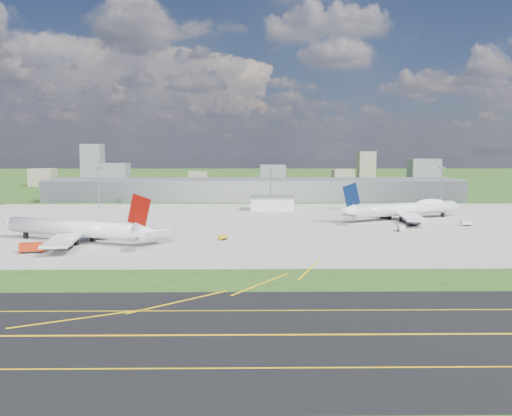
{
  "coord_description": "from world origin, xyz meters",
  "views": [
    {
      "loc": [
        -3.22,
        -203.82,
        35.64
      ],
      "look_at": [
        -0.42,
        31.3,
        9.0
      ],
      "focal_mm": 35.0,
      "sensor_mm": 36.0,
      "label": 1
    }
  ],
  "objects_px": {
    "airliner_red_twin": "(77,229)",
    "fire_truck": "(32,248)",
    "van_white_far": "(466,223)",
    "tug_yellow": "(223,238)",
    "airliner_blue_quad": "(405,209)",
    "van_white_near": "(401,228)"
  },
  "relations": [
    {
      "from": "fire_truck",
      "to": "van_white_far",
      "type": "bearing_deg",
      "value": 8.14
    },
    {
      "from": "tug_yellow",
      "to": "fire_truck",
      "type": "bearing_deg",
      "value": 149.67
    },
    {
      "from": "airliner_blue_quad",
      "to": "tug_yellow",
      "type": "xyz_separation_m",
      "value": [
        -92.47,
        -59.0,
        -4.72
      ]
    },
    {
      "from": "airliner_red_twin",
      "to": "tug_yellow",
      "type": "relative_size",
      "value": 16.87
    },
    {
      "from": "fire_truck",
      "to": "tug_yellow",
      "type": "distance_m",
      "value": 70.63
    },
    {
      "from": "van_white_near",
      "to": "van_white_far",
      "type": "bearing_deg",
      "value": -60.48
    },
    {
      "from": "van_white_near",
      "to": "airliner_red_twin",
      "type": "bearing_deg",
      "value": 106.44
    },
    {
      "from": "airliner_blue_quad",
      "to": "van_white_far",
      "type": "relative_size",
      "value": 14.53
    },
    {
      "from": "airliner_blue_quad",
      "to": "tug_yellow",
      "type": "distance_m",
      "value": 109.79
    },
    {
      "from": "airliner_blue_quad",
      "to": "fire_truck",
      "type": "relative_size",
      "value": 8.69
    },
    {
      "from": "airliner_blue_quad",
      "to": "van_white_far",
      "type": "bearing_deg",
      "value": -67.81
    },
    {
      "from": "fire_truck",
      "to": "van_white_far",
      "type": "xyz_separation_m",
      "value": [
        180.95,
        61.88,
        -0.5
      ]
    },
    {
      "from": "tug_yellow",
      "to": "van_white_near",
      "type": "xyz_separation_m",
      "value": [
        78.84,
        20.42,
        0.48
      ]
    },
    {
      "from": "fire_truck",
      "to": "airliner_red_twin",
      "type": "bearing_deg",
      "value": 53.42
    },
    {
      "from": "van_white_far",
      "to": "tug_yellow",
      "type": "bearing_deg",
      "value": -165.72
    },
    {
      "from": "fire_truck",
      "to": "tug_yellow",
      "type": "xyz_separation_m",
      "value": [
        65.93,
        25.3,
        -0.84
      ]
    },
    {
      "from": "tug_yellow",
      "to": "van_white_near",
      "type": "height_order",
      "value": "van_white_near"
    },
    {
      "from": "tug_yellow",
      "to": "van_white_far",
      "type": "xyz_separation_m",
      "value": [
        115.02,
        36.57,
        0.35
      ]
    },
    {
      "from": "airliner_red_twin",
      "to": "fire_truck",
      "type": "bearing_deg",
      "value": 86.18
    },
    {
      "from": "van_white_far",
      "to": "van_white_near",
      "type": "bearing_deg",
      "value": -159.3
    },
    {
      "from": "airliner_red_twin",
      "to": "airliner_blue_quad",
      "type": "relative_size",
      "value": 0.95
    },
    {
      "from": "airliner_red_twin",
      "to": "tug_yellow",
      "type": "bearing_deg",
      "value": -152.08
    }
  ]
}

